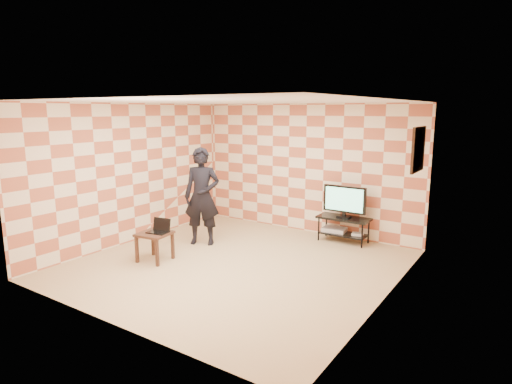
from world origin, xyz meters
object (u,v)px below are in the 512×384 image
tv_stand (344,224)px  person (202,196)px  tv (344,200)px  side_table (155,238)px

tv_stand → person: size_ratio=0.54×
tv → side_table: 3.66m
tv → side_table: bearing=-129.3°
tv_stand → side_table: 3.63m
tv → person: size_ratio=0.46×
tv_stand → person: 2.82m
side_table → person: (0.05, 1.20, 0.53)m
tv → side_table: tv is taller
tv_stand → tv: size_ratio=1.19×
tv_stand → person: (-2.24, -1.61, 0.57)m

